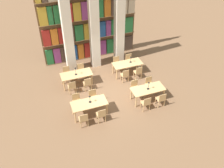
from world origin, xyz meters
name	(u,v)px	position (x,y,z in m)	size (l,w,h in m)	color
ground_plane	(111,92)	(0.00, 0.00, 0.00)	(40.00, 40.00, 0.00)	brown
bookshelf_bank	(89,21)	(0.01, 4.10, 2.63)	(6.26, 0.35, 5.50)	brown
pillar_left	(67,27)	(-1.62, 3.00, 3.00)	(0.54, 0.54, 6.00)	silver
pillar_center	(94,22)	(0.00, 3.00, 3.00)	(0.54, 0.54, 6.00)	silver
pillar_right	(119,19)	(1.62, 3.00, 3.00)	(0.54, 0.54, 6.00)	silver
reading_table_0	(89,104)	(-1.64, -1.27, 0.68)	(1.81, 0.82, 0.77)	tan
chair_0	(84,119)	(-2.14, -1.96, 0.48)	(0.42, 0.40, 0.88)	tan
chair_1	(77,101)	(-2.14, -0.57, 0.48)	(0.42, 0.40, 0.88)	tan
chair_2	(101,114)	(-1.23, -1.96, 0.48)	(0.42, 0.40, 0.88)	tan
chair_3	(93,97)	(-1.23, -0.57, 0.48)	(0.42, 0.40, 0.88)	tan
desk_lamp_0	(90,98)	(-1.57, -1.22, 1.06)	(0.14, 0.14, 0.44)	black
reading_table_1	(148,90)	(1.65, -1.27, 0.68)	(1.81, 0.82, 0.77)	tan
chair_4	(146,103)	(1.22, -1.96, 0.48)	(0.42, 0.40, 0.88)	tan
chair_5	(135,87)	(1.22, -0.57, 0.48)	(0.42, 0.40, 0.88)	tan
chair_6	(161,99)	(2.10, -1.96, 0.48)	(0.42, 0.40, 0.88)	tan
chair_7	(149,84)	(2.10, -0.57, 0.48)	(0.42, 0.40, 0.88)	tan
desk_lamp_1	(149,84)	(1.65, -1.29, 1.10)	(0.14, 0.14, 0.49)	black
reading_table_2	(76,75)	(-1.66, 1.37, 0.68)	(1.81, 0.82, 0.77)	tan
chair_8	(72,87)	(-2.10, 0.67, 0.48)	(0.42, 0.40, 0.88)	tan
chair_9	(67,73)	(-2.10, 2.06, 0.48)	(0.42, 0.40, 0.88)	tan
chair_10	(87,83)	(-1.21, 0.67, 0.48)	(0.42, 0.40, 0.88)	tan
chair_11	(81,70)	(-1.21, 2.06, 0.48)	(0.42, 0.40, 0.88)	tan
desk_lamp_2	(75,70)	(-1.69, 1.32, 1.11)	(0.14, 0.14, 0.50)	black
reading_table_3	(127,65)	(1.56, 1.37, 0.68)	(1.81, 0.82, 0.77)	tan
chair_12	(125,75)	(1.12, 0.68, 0.48)	(0.42, 0.40, 0.88)	tan
chair_13	(117,63)	(1.12, 2.07, 0.48)	(0.42, 0.40, 0.88)	tan
chair_14	(138,72)	(1.98, 0.68, 0.48)	(0.42, 0.40, 0.88)	tan
chair_15	(129,60)	(1.98, 2.07, 0.48)	(0.42, 0.40, 0.88)	tan
desk_lamp_3	(131,58)	(1.79, 1.42, 1.05)	(0.14, 0.14, 0.42)	black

